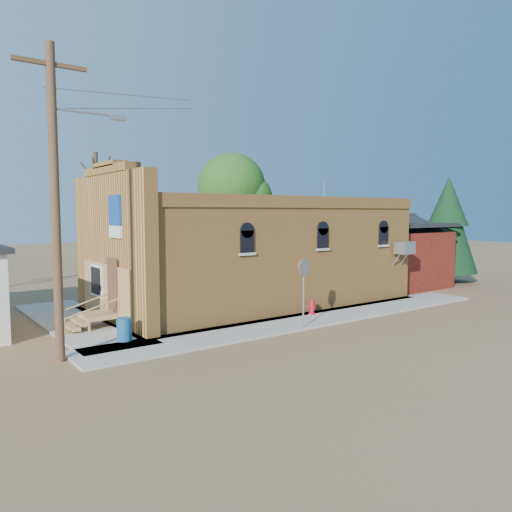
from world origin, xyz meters
TOP-DOWN VIEW (x-y plane):
  - ground at (0.00, 0.00)m, footprint 120.00×120.00m
  - sidewalk_south at (1.50, 0.90)m, footprint 19.00×2.20m
  - sidewalk_west at (-6.30, 6.00)m, footprint 2.60×10.00m
  - brick_bar at (1.64, 5.49)m, footprint 16.40×7.97m
  - red_shed at (11.50, 5.50)m, footprint 5.40×6.40m
  - utility_pole at (-8.14, 1.20)m, footprint 3.12×0.26m
  - tree_bare_near at (-3.00, 13.00)m, footprint 2.80×2.80m
  - tree_leafy at (6.00, 13.50)m, footprint 4.40×4.40m
  - evergreen_tree at (15.50, 4.00)m, footprint 3.60×3.60m
  - fire_hydrant at (2.01, 1.53)m, footprint 0.36×0.33m
  - stop_sign at (0.15, 0.00)m, footprint 0.69×0.24m
  - trash_barrel at (-5.93, 2.05)m, footprint 0.51×0.51m

SIDE VIEW (x-z plane):
  - ground at x=0.00m, z-range 0.00..0.00m
  - sidewalk_south at x=1.50m, z-range 0.00..0.08m
  - sidewalk_west at x=-6.30m, z-range 0.00..0.08m
  - fire_hydrant at x=2.01m, z-range 0.08..0.72m
  - trash_barrel at x=-5.93m, z-range 0.08..0.84m
  - stop_sign at x=0.15m, z-range 0.77..3.35m
  - red_shed at x=11.50m, z-range 0.12..4.42m
  - brick_bar at x=1.64m, z-range -0.81..5.49m
  - evergreen_tree at x=15.50m, z-range 0.46..6.96m
  - utility_pole at x=-8.14m, z-range 0.27..9.27m
  - tree_leafy at x=6.00m, z-range 1.86..10.01m
  - tree_bare_near at x=-3.00m, z-range 2.14..9.79m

